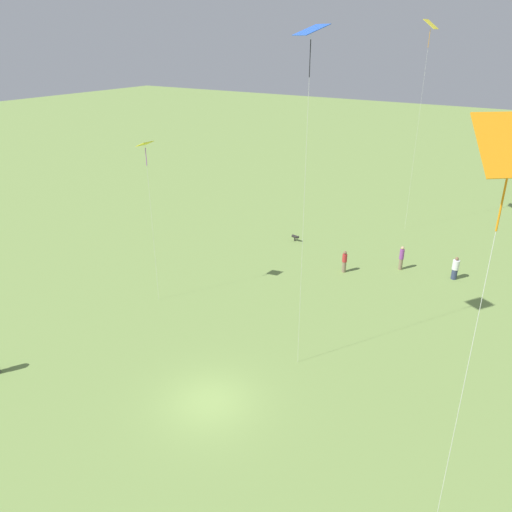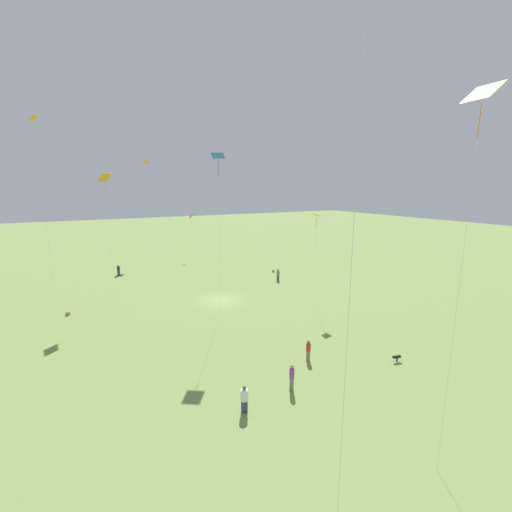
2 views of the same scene
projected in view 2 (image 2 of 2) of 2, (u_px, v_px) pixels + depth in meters
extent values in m
plane|color=#7A994C|center=(221.00, 300.00, 40.82)|extent=(240.00, 240.00, 0.00)
cylinder|color=#4C4C51|center=(278.00, 278.00, 49.26)|extent=(0.45, 0.45, 0.81)
cylinder|color=#4C9956|center=(278.00, 273.00, 49.11)|extent=(0.53, 0.53, 0.72)
sphere|color=tan|center=(278.00, 269.00, 49.02)|extent=(0.24, 0.24, 0.24)
cylinder|color=#333D5B|center=(244.00, 406.00, 20.47)|extent=(0.41, 0.41, 0.75)
cylinder|color=white|center=(244.00, 395.00, 20.32)|extent=(0.49, 0.49, 0.70)
sphere|color=brown|center=(244.00, 388.00, 20.23)|extent=(0.24, 0.24, 0.24)
cylinder|color=#847056|center=(308.00, 356.00, 26.50)|extent=(0.40, 0.40, 0.83)
cylinder|color=#B72D2D|center=(308.00, 347.00, 26.36)|extent=(0.47, 0.47, 0.59)
sphere|color=brown|center=(309.00, 342.00, 26.27)|extent=(0.24, 0.24, 0.24)
cylinder|color=#333D5B|center=(119.00, 273.00, 52.03)|extent=(0.42, 0.42, 0.86)
cylinder|color=#333338|center=(118.00, 268.00, 51.88)|extent=(0.49, 0.49, 0.59)
sphere|color=brown|center=(118.00, 266.00, 51.80)|extent=(0.24, 0.24, 0.24)
cylinder|color=#847056|center=(292.00, 384.00, 22.62)|extent=(0.34, 0.34, 0.85)
cylinder|color=purple|center=(292.00, 373.00, 22.46)|extent=(0.40, 0.40, 0.75)
sphere|color=tan|center=(292.00, 366.00, 22.36)|extent=(0.24, 0.24, 0.24)
cube|color=orange|center=(147.00, 162.00, 63.65)|extent=(1.31, 1.35, 0.39)
cylinder|color=green|center=(147.00, 167.00, 63.83)|extent=(0.04, 0.04, 1.20)
cylinder|color=silver|center=(149.00, 210.00, 65.40)|extent=(0.01, 0.01, 17.77)
cube|color=orange|center=(105.00, 177.00, 37.46)|extent=(1.46, 1.52, 0.94)
cylinder|color=orange|center=(106.00, 186.00, 37.65)|extent=(0.04, 0.04, 1.17)
cylinder|color=silver|center=(110.00, 242.00, 38.87)|extent=(0.01, 0.01, 14.28)
cube|color=blue|center=(218.00, 156.00, 32.32)|extent=(1.60, 1.61, 0.44)
cylinder|color=black|center=(218.00, 168.00, 32.54)|extent=(0.04, 0.04, 1.45)
cylinder|color=silver|center=(220.00, 240.00, 33.92)|extent=(0.01, 0.01, 16.15)
cube|color=orange|center=(33.00, 118.00, 36.60)|extent=(1.03, 0.97, 0.48)
cylinder|color=yellow|center=(34.00, 125.00, 36.75)|extent=(0.04, 0.04, 1.03)
cylinder|color=silver|center=(45.00, 214.00, 38.63)|extent=(0.01, 0.01, 20.55)
cube|color=#E54C99|center=(191.00, 216.00, 64.12)|extent=(0.86, 0.66, 0.60)
cylinder|color=#E54C99|center=(191.00, 221.00, 64.27)|extent=(0.04, 0.04, 1.08)
cylinder|color=silver|center=(192.00, 237.00, 64.89)|extent=(0.01, 0.01, 7.85)
cube|color=yellow|center=(483.00, 92.00, 12.94)|extent=(1.22, 1.02, 0.72)
cylinder|color=orange|center=(480.00, 120.00, 13.14)|extent=(0.04, 0.04, 1.33)
cylinder|color=silver|center=(457.00, 303.00, 14.59)|extent=(0.01, 0.01, 16.76)
cube|color=yellow|center=(316.00, 215.00, 37.60)|extent=(0.87, 0.82, 0.32)
cylinder|color=purple|center=(316.00, 222.00, 37.75)|extent=(0.04, 0.04, 1.05)
cylinder|color=silver|center=(315.00, 260.00, 38.60)|extent=(0.01, 0.01, 10.22)
cylinder|color=silver|center=(349.00, 311.00, 8.03)|extent=(0.01, 0.01, 20.72)
cylinder|color=black|center=(397.00, 357.00, 26.33)|extent=(0.34, 0.57, 0.24)
sphere|color=black|center=(394.00, 357.00, 26.23)|extent=(0.22, 0.22, 0.22)
cylinder|color=black|center=(397.00, 360.00, 26.39)|extent=(0.11, 0.11, 0.28)
cube|color=#A58459|center=(68.00, 314.00, 35.96)|extent=(0.44, 0.44, 0.37)
cube|color=#33518C|center=(273.00, 271.00, 54.28)|extent=(0.34, 0.35, 0.34)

